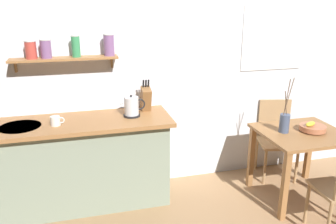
% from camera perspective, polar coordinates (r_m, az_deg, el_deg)
% --- Properties ---
extents(ground_plane, '(14.00, 14.00, 0.00)m').
position_cam_1_polar(ground_plane, '(3.73, 2.56, -15.06)').
color(ground_plane, '#A87F56').
extents(back_wall, '(6.80, 0.11, 2.70)m').
position_cam_1_polar(back_wall, '(3.87, 2.88, 7.82)').
color(back_wall, silver).
rests_on(back_wall, ground_plane).
extents(kitchen_counter, '(1.83, 0.63, 0.92)m').
position_cam_1_polar(kitchen_counter, '(3.65, -14.22, -8.06)').
color(kitchen_counter, gray).
rests_on(kitchen_counter, ground_plane).
extents(wall_shelf, '(1.01, 0.20, 0.34)m').
position_cam_1_polar(wall_shelf, '(3.50, -16.18, 9.41)').
color(wall_shelf, '#9E6B3D').
extents(dining_table, '(0.84, 0.76, 0.74)m').
position_cam_1_polar(dining_table, '(3.86, 20.82, -4.83)').
color(dining_table, '#9E6B3D').
rests_on(dining_table, ground_plane).
extents(dining_chair_far, '(0.51, 0.51, 0.90)m').
position_cam_1_polar(dining_chair_far, '(4.34, 17.13, -3.56)').
color(dining_chair_far, tan).
rests_on(dining_chair_far, ground_plane).
extents(fruit_bowl, '(0.26, 0.26, 0.10)m').
position_cam_1_polar(fruit_bowl, '(3.86, 22.44, -2.36)').
color(fruit_bowl, '#BC704C').
rests_on(fruit_bowl, dining_table).
extents(twig_vase, '(0.11, 0.10, 0.56)m').
position_cam_1_polar(twig_vase, '(3.71, 18.42, -1.64)').
color(twig_vase, '#475675').
rests_on(twig_vase, dining_table).
extents(electric_kettle, '(0.25, 0.17, 0.22)m').
position_cam_1_polar(electric_kettle, '(3.47, -5.91, 0.85)').
color(electric_kettle, black).
rests_on(electric_kettle, kitchen_counter).
extents(knife_block, '(0.09, 0.19, 0.34)m').
position_cam_1_polar(knife_block, '(3.63, -3.63, 2.27)').
color(knife_block, brown).
rests_on(knife_block, kitchen_counter).
extents(coffee_mug_by_sink, '(0.13, 0.09, 0.09)m').
position_cam_1_polar(coffee_mug_by_sink, '(3.39, -17.80, -1.38)').
color(coffee_mug_by_sink, white).
rests_on(coffee_mug_by_sink, kitchen_counter).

